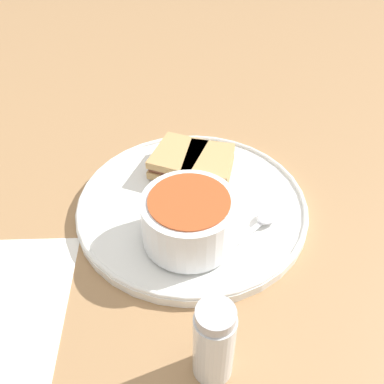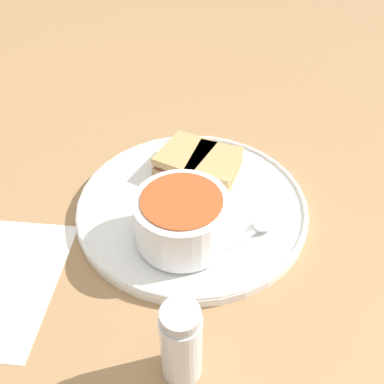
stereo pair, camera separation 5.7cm
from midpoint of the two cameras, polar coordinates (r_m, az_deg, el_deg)
ground_plane at (r=0.60m, az=2.75°, el=-2.47°), size 2.40×2.40×0.00m
plate at (r=0.59m, az=2.78°, el=-1.88°), size 0.30×0.30×0.02m
soup_bowl at (r=0.52m, az=1.45°, el=-3.49°), size 0.11×0.11×0.06m
spoon at (r=0.56m, az=11.59°, el=-4.46°), size 0.09×0.09×0.01m
sandwich_half_near at (r=0.62m, az=5.45°, el=3.05°), size 0.09×0.07×0.03m
sandwich_half_far at (r=0.63m, az=1.73°, el=4.18°), size 0.09×0.08×0.03m
salt_shaker at (r=0.43m, az=2.69°, el=-18.87°), size 0.04×0.04×0.10m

